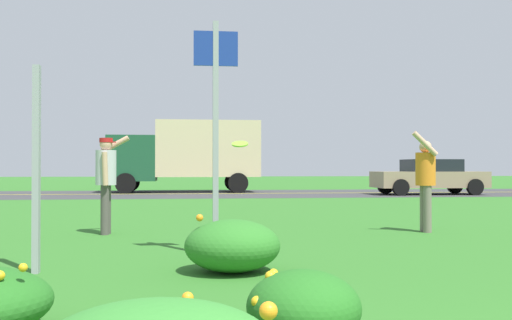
% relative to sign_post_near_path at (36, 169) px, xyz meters
% --- Properties ---
extents(ground_plane, '(120.00, 120.00, 0.00)m').
position_rel_sign_post_near_path_xyz_m(ground_plane, '(2.95, 6.76, -1.10)').
color(ground_plane, '#2D6B23').
extents(highway_strip, '(120.00, 7.87, 0.01)m').
position_rel_sign_post_near_path_xyz_m(highway_strip, '(2.95, 18.71, -1.10)').
color(highway_strip, '#38383A').
rests_on(highway_strip, ground).
extents(highway_center_stripe, '(120.00, 0.16, 0.00)m').
position_rel_sign_post_near_path_xyz_m(highway_center_stripe, '(2.95, 18.71, -1.09)').
color(highway_center_stripe, yellow).
rests_on(highway_center_stripe, ground).
extents(daylily_clump_mid_right, '(1.03, 1.01, 0.63)m').
position_rel_sign_post_near_path_xyz_m(daylily_clump_mid_right, '(2.07, -0.18, -0.82)').
color(daylily_clump_mid_right, '#2D7526').
rests_on(daylily_clump_mid_right, ground).
extents(daylily_clump_front_center, '(0.73, 0.79, 0.47)m').
position_rel_sign_post_near_path_xyz_m(daylily_clump_front_center, '(2.30, -2.82, -0.87)').
color(daylily_clump_front_center, '#23661E').
rests_on(daylily_clump_front_center, ground).
extents(sign_post_near_path, '(0.07, 0.10, 2.21)m').
position_rel_sign_post_near_path_xyz_m(sign_post_near_path, '(0.00, 0.00, 0.00)').
color(sign_post_near_path, '#93969B').
rests_on(sign_post_near_path, ground).
extents(sign_post_by_roadside, '(0.56, 0.10, 2.98)m').
position_rel_sign_post_near_path_xyz_m(sign_post_by_roadside, '(1.95, 1.01, 0.68)').
color(sign_post_by_roadside, '#93969B').
rests_on(sign_post_by_roadside, ground).
extents(person_thrower_red_cap_gray_shirt, '(0.54, 0.50, 1.67)m').
position_rel_sign_post_near_path_xyz_m(person_thrower_red_cap_gray_shirt, '(0.27, 3.66, -0.12)').
color(person_thrower_red_cap_gray_shirt, '#B2B2B7').
rests_on(person_thrower_red_cap_gray_shirt, ground).
extents(person_catcher_orange_shirt, '(0.49, 0.50, 1.74)m').
position_rel_sign_post_near_path_xyz_m(person_catcher_orange_shirt, '(5.72, 3.34, -0.15)').
color(person_catcher_orange_shirt, orange).
rests_on(person_catcher_orange_shirt, ground).
extents(frisbee_lime, '(0.28, 0.27, 0.14)m').
position_rel_sign_post_near_path_xyz_m(frisbee_lime, '(2.49, 3.38, 0.41)').
color(frisbee_lime, '#8CD133').
extents(car_tan_center_left, '(4.50, 2.00, 1.45)m').
position_rel_sign_post_near_path_xyz_m(car_tan_center_left, '(11.65, 16.94, -0.36)').
color(car_tan_center_left, '#937F60').
rests_on(car_tan_center_left, ground).
extents(box_truck_dark_green, '(6.70, 2.46, 3.20)m').
position_rel_sign_post_near_path_xyz_m(box_truck_dark_green, '(1.75, 20.49, 0.70)').
color(box_truck_dark_green, '#194C2D').
rests_on(box_truck_dark_green, ground).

